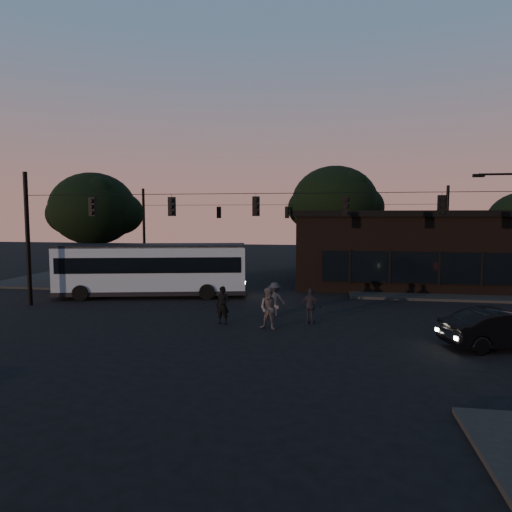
% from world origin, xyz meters
% --- Properties ---
extents(ground, '(120.00, 120.00, 0.00)m').
position_xyz_m(ground, '(0.00, 0.00, 0.00)').
color(ground, black).
rests_on(ground, ground).
extents(sidewalk_far_right, '(14.00, 10.00, 0.15)m').
position_xyz_m(sidewalk_far_right, '(12.00, 14.00, 0.07)').
color(sidewalk_far_right, black).
rests_on(sidewalk_far_right, ground).
extents(sidewalk_far_left, '(14.00, 10.00, 0.15)m').
position_xyz_m(sidewalk_far_left, '(-14.00, 14.00, 0.07)').
color(sidewalk_far_left, black).
rests_on(sidewalk_far_left, ground).
extents(building, '(15.40, 10.41, 5.40)m').
position_xyz_m(building, '(9.00, 15.97, 2.71)').
color(building, black).
rests_on(building, ground).
extents(tree_behind, '(7.60, 7.60, 9.43)m').
position_xyz_m(tree_behind, '(4.00, 22.00, 6.19)').
color(tree_behind, black).
rests_on(tree_behind, ground).
extents(tree_left, '(6.40, 6.40, 8.30)m').
position_xyz_m(tree_left, '(-14.00, 13.00, 5.57)').
color(tree_left, black).
rests_on(tree_left, ground).
extents(signal_rig_near, '(26.24, 0.30, 7.50)m').
position_xyz_m(signal_rig_near, '(0.00, 4.00, 4.45)').
color(signal_rig_near, black).
rests_on(signal_rig_near, ground).
extents(signal_rig_far, '(26.24, 0.30, 7.50)m').
position_xyz_m(signal_rig_far, '(0.00, 20.00, 4.20)').
color(signal_rig_far, black).
rests_on(signal_rig_far, ground).
extents(bus, '(11.97, 5.20, 3.29)m').
position_xyz_m(bus, '(-7.25, 7.84, 1.84)').
color(bus, '#8093A3').
rests_on(bus, ground).
extents(car, '(4.88, 2.90, 1.52)m').
position_xyz_m(car, '(10.39, -0.63, 0.76)').
color(car, black).
rests_on(car, ground).
extents(pedestrian_a, '(0.70, 0.50, 1.78)m').
position_xyz_m(pedestrian_a, '(-1.15, 1.42, 0.89)').
color(pedestrian_a, black).
rests_on(pedestrian_a, ground).
extents(pedestrian_b, '(1.02, 0.85, 1.88)m').
position_xyz_m(pedestrian_b, '(1.15, 0.80, 0.94)').
color(pedestrian_b, '#4D4647').
rests_on(pedestrian_b, ground).
extents(pedestrian_c, '(1.05, 0.62, 1.67)m').
position_xyz_m(pedestrian_c, '(2.91, 2.21, 0.84)').
color(pedestrian_c, black).
rests_on(pedestrian_c, ground).
extents(pedestrian_d, '(1.12, 0.65, 1.71)m').
position_xyz_m(pedestrian_d, '(1.03, 3.57, 0.86)').
color(pedestrian_d, '#212329').
rests_on(pedestrian_d, ground).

